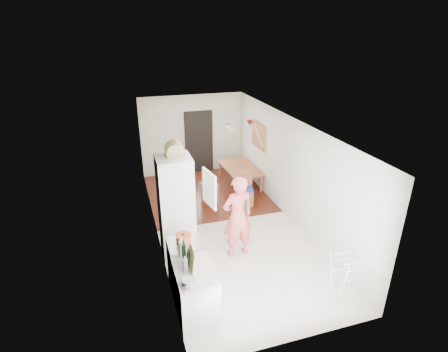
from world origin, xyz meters
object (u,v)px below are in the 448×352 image
dining_chair (246,188)px  drying_rack (347,276)px  person (238,210)px  dining_table (241,177)px  stool (209,196)px

dining_chair → drying_rack: bearing=-68.7°
drying_rack → person: bearing=130.9°
dining_table → drying_rack: bearing=-179.5°
dining_table → stool: size_ratio=3.17×
person → dining_table: bearing=-116.6°
drying_rack → dining_table: bearing=93.2°
person → dining_table: person is taller
dining_chair → stool: size_ratio=2.16×
drying_rack → dining_chair: bearing=98.6°
person → dining_table: size_ratio=1.52×
dining_table → drying_rack: 4.97m
dining_chair → dining_table: bearing=90.0°
person → dining_chair: (0.93, 2.03, -0.57)m
dining_table → drying_rack: size_ratio=1.69×
dining_chair → stool: (-0.89, 0.36, -0.25)m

